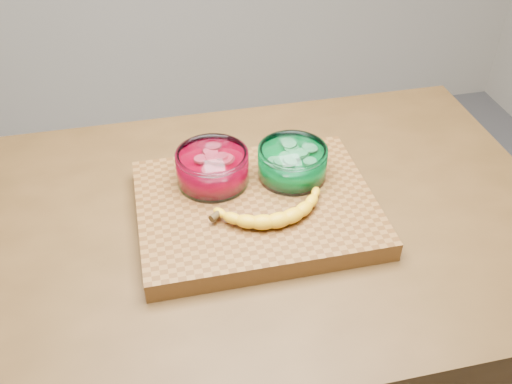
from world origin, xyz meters
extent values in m
cube|color=#4B3216|center=(0.00, 0.00, 0.45)|extent=(1.20, 0.80, 0.90)
cube|color=brown|center=(0.00, 0.00, 0.92)|extent=(0.45, 0.35, 0.04)
cylinder|color=white|center=(-0.07, 0.08, 0.97)|extent=(0.14, 0.14, 0.07)
cylinder|color=#C0001E|center=(-0.07, 0.08, 0.96)|extent=(0.12, 0.12, 0.04)
cylinder|color=#F44D65|center=(-0.07, 0.08, 0.99)|extent=(0.11, 0.11, 0.02)
cylinder|color=white|center=(0.09, 0.06, 0.97)|extent=(0.14, 0.14, 0.06)
cylinder|color=#00852D|center=(0.09, 0.06, 0.96)|extent=(0.12, 0.12, 0.04)
cylinder|color=#61CE7B|center=(0.09, 0.06, 0.99)|extent=(0.11, 0.11, 0.02)
camera|label=1|loc=(-0.18, -0.81, 1.64)|focal=40.00mm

